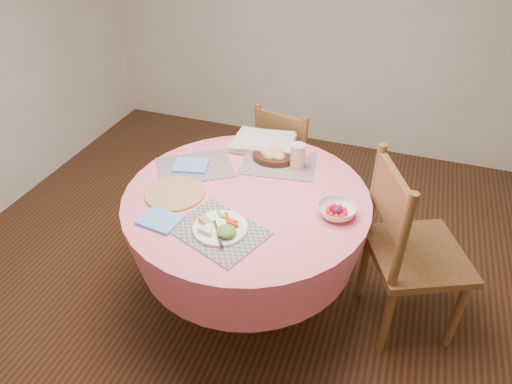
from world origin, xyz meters
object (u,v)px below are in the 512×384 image
chair_back (289,161)px  bread_bowl (273,155)px  chair_right (408,248)px  fruit_bowl (337,211)px  wicker_trivet (175,193)px  dining_table (247,225)px  dinner_plate (221,228)px  latte_mug (298,156)px

chair_back → bread_bowl: (0.03, -0.48, 0.33)m
chair_right → chair_back: 1.09m
fruit_bowl → chair_back: bearing=118.7°
wicker_trivet → fruit_bowl: size_ratio=1.40×
dining_table → fruit_bowl: fruit_bowl is taller
bread_bowl → fruit_bowl: size_ratio=1.08×
chair_right → bread_bowl: bearing=48.6°
chair_right → wicker_trivet: size_ratio=3.42×
chair_right → fruit_bowl: bearing=85.2°
dinner_plate → latte_mug: size_ratio=1.80×
dining_table → latte_mug: (0.17, 0.32, 0.27)m
chair_right → bread_bowl: chair_right is taller
fruit_bowl → dining_table: bearing=178.4°
latte_mug → bread_bowl: bearing=169.3°
chair_back → wicker_trivet: bearing=83.6°
dinner_plate → latte_mug: (0.19, 0.62, 0.05)m
wicker_trivet → fruit_bowl: (0.80, 0.10, 0.02)m
dining_table → fruit_bowl: (0.45, -0.01, 0.22)m
chair_right → dinner_plate: chair_right is taller
dinner_plate → bread_bowl: bearing=86.7°
wicker_trivet → dinner_plate: dinner_plate is taller
chair_back → latte_mug: 0.65m
chair_right → chair_back: size_ratio=1.16×
chair_right → wicker_trivet: 1.20m
dinner_plate → dining_table: bearing=88.0°
chair_back → fruit_bowl: 1.01m
wicker_trivet → dinner_plate: bearing=-29.4°
wicker_trivet → bread_bowl: bearing=51.6°
dining_table → chair_back: bearing=90.4°
dining_table → bread_bowl: size_ratio=5.39×
latte_mug → fruit_bowl: size_ratio=0.64×
latte_mug → dining_table: bearing=-118.3°
bread_bowl → latte_mug: 0.16m
dining_table → fruit_bowl: bearing=-1.6°
chair_right → fruit_bowl: (-0.36, -0.13, 0.24)m
chair_back → dinner_plate: chair_back is taller
wicker_trivet → fruit_bowl: 0.80m
wicker_trivet → latte_mug: latte_mug is taller
chair_back → latte_mug: bearing=122.9°
bread_bowl → chair_back: bearing=94.0°
dinner_plate → fruit_bowl: dinner_plate is taller
dining_table → bread_bowl: bread_bowl is taller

